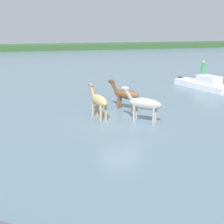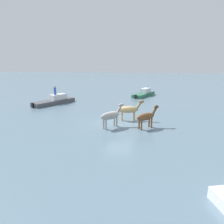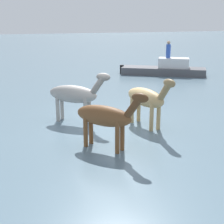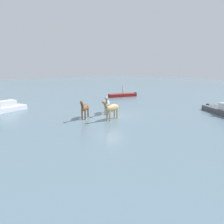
{
  "view_description": "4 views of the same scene",
  "coord_description": "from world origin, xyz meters",
  "px_view_note": "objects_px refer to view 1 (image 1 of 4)",
  "views": [
    {
      "loc": [
        -4.87,
        -17.48,
        5.62
      ],
      "look_at": [
        -0.64,
        -0.46,
        0.71
      ],
      "focal_mm": 51.23,
      "sensor_mm": 36.0,
      "label": 1
    },
    {
      "loc": [
        17.41,
        1.58,
        5.68
      ],
      "look_at": [
        -0.59,
        -0.72,
        0.94
      ],
      "focal_mm": 31.58,
      "sensor_mm": 36.0,
      "label": 2
    },
    {
      "loc": [
        4.15,
        11.65,
        3.93
      ],
      "look_at": [
        0.21,
        0.86,
        0.69
      ],
      "focal_mm": 53.36,
      "sensor_mm": 36.0,
      "label": 3
    },
    {
      "loc": [
        -15.89,
        14.33,
        4.87
      ],
      "look_at": [
        -0.94,
        0.63,
        0.66
      ],
      "focal_mm": 34.43,
      "sensor_mm": 36.0,
      "label": 4
    }
  ],
  "objects_px": {
    "horse_mid_herd": "(143,104)",
    "horse_chestnut_trailing": "(125,94)",
    "person_spotter_bow": "(203,68)",
    "boat_motor_center": "(204,85)",
    "horse_lead": "(98,100)"
  },
  "relations": [
    {
      "from": "horse_mid_herd",
      "to": "boat_motor_center",
      "type": "height_order",
      "value": "horse_mid_herd"
    },
    {
      "from": "horse_chestnut_trailing",
      "to": "boat_motor_center",
      "type": "distance_m",
      "value": 10.12
    },
    {
      "from": "horse_lead",
      "to": "horse_mid_herd",
      "type": "distance_m",
      "value": 2.77
    },
    {
      "from": "horse_lead",
      "to": "boat_motor_center",
      "type": "xyz_separation_m",
      "value": [
        10.85,
        6.69,
        -0.77
      ]
    },
    {
      "from": "horse_mid_herd",
      "to": "horse_chestnut_trailing",
      "type": "relative_size",
      "value": 1.03
    },
    {
      "from": "boat_motor_center",
      "to": "person_spotter_bow",
      "type": "distance_m",
      "value": 1.47
    },
    {
      "from": "horse_lead",
      "to": "person_spotter_bow",
      "type": "bearing_deg",
      "value": -69.55
    },
    {
      "from": "horse_lead",
      "to": "horse_chestnut_trailing",
      "type": "distance_m",
      "value": 2.66
    },
    {
      "from": "horse_chestnut_trailing",
      "to": "person_spotter_bow",
      "type": "xyz_separation_m",
      "value": [
        8.73,
        5.4,
        0.72
      ]
    },
    {
      "from": "boat_motor_center",
      "to": "person_spotter_bow",
      "type": "relative_size",
      "value": 5.0
    },
    {
      "from": "person_spotter_bow",
      "to": "horse_mid_herd",
      "type": "bearing_deg",
      "value": -135.29
    },
    {
      "from": "horse_lead",
      "to": "horse_mid_herd",
      "type": "bearing_deg",
      "value": -133.83
    },
    {
      "from": "horse_lead",
      "to": "boat_motor_center",
      "type": "relative_size",
      "value": 0.43
    },
    {
      "from": "horse_mid_herd",
      "to": "boat_motor_center",
      "type": "distance_m",
      "value": 11.79
    },
    {
      "from": "horse_mid_herd",
      "to": "person_spotter_bow",
      "type": "xyz_separation_m",
      "value": [
        8.51,
        8.42,
        0.66
      ]
    }
  ]
}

